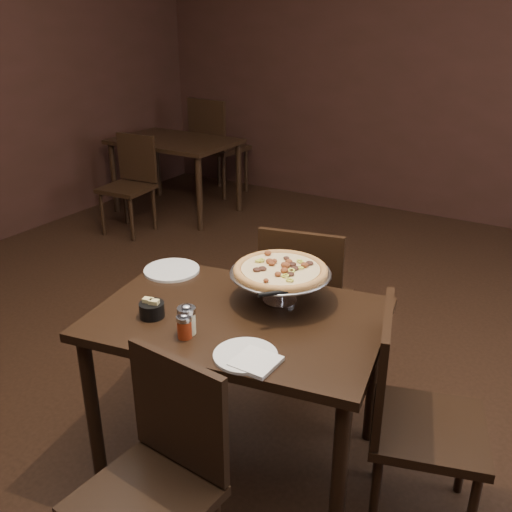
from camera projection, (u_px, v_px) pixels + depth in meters
The scene contains 16 objects.
room at pixel (251, 122), 2.01m from camera, with size 6.04×7.04×2.84m.
dining_table at pixel (238, 335), 2.23m from camera, with size 1.21×0.91×0.69m.
background_table at pixel (175, 149), 5.24m from camera, with size 1.10×0.73×0.69m.
pizza_stand at pixel (281, 270), 2.24m from camera, with size 0.40×0.40×0.17m.
parmesan_shaker at pixel (187, 320), 2.05m from camera, with size 0.07×0.07×0.12m.
pepper_flake_shaker at pixel (184, 326), 2.02m from camera, with size 0.06×0.06×0.10m.
packet_caddy at pixel (152, 309), 2.17m from camera, with size 0.10×0.10×0.07m.
napkin_stack at pixel (256, 362), 1.88m from camera, with size 0.14×0.14×0.02m, color white.
plate_left at pixel (172, 270), 2.56m from camera, with size 0.25×0.25×0.01m, color white.
plate_near at pixel (245, 355), 1.93m from camera, with size 0.22×0.22×0.01m, color white.
serving_spatula at pixel (273, 294), 2.07m from camera, with size 0.15×0.15×0.02m.
chair_far at pixel (304, 298), 2.80m from camera, with size 0.48×0.48×0.85m.
chair_near at pixel (158, 474), 1.76m from camera, with size 0.41×0.41×0.81m.
chair_side at pixel (411, 412), 2.01m from camera, with size 0.49×0.49×0.85m.
bg_chair_far at pixel (216, 143), 5.77m from camera, with size 0.50×0.50×0.98m.
bg_chair_near at pixel (131, 180), 4.83m from camera, with size 0.41×0.41×0.82m.
Camera 1 is at (1.13, -1.71, 1.76)m, focal length 40.00 mm.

